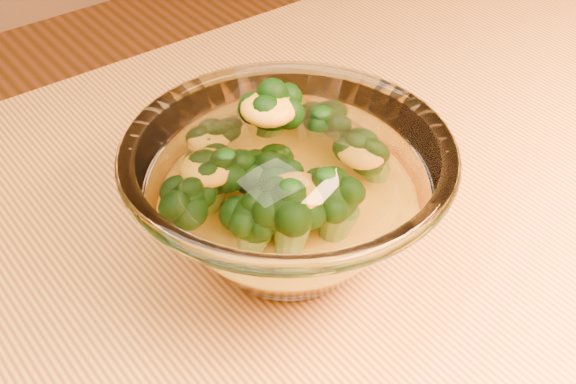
# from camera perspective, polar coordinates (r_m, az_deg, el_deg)

# --- Properties ---
(glass_bowl) EXTENTS (0.22, 0.22, 0.10)m
(glass_bowl) POSITION_cam_1_polar(r_m,az_deg,el_deg) (0.54, 0.00, -0.40)
(glass_bowl) COLOR white
(glass_bowl) RESTS_ON table
(cheese_sauce) EXTENTS (0.12, 0.12, 0.03)m
(cheese_sauce) POSITION_cam_1_polar(r_m,az_deg,el_deg) (0.55, 0.00, -2.05)
(cheese_sauce) COLOR orange
(cheese_sauce) RESTS_ON glass_bowl
(broccoli_heap) EXTENTS (0.15, 0.14, 0.09)m
(broccoli_heap) POSITION_cam_1_polar(r_m,az_deg,el_deg) (0.53, -0.80, 1.31)
(broccoli_heap) COLOR black
(broccoli_heap) RESTS_ON cheese_sauce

